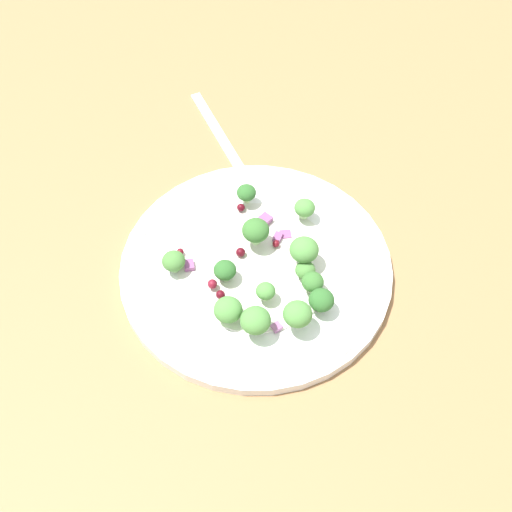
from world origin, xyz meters
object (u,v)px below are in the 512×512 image
at_px(broccoli_floret_2, 313,282).
at_px(broccoli_floret_0, 174,261).
at_px(plate, 256,266).
at_px(broccoli_floret_1, 246,193).
at_px(fork, 227,146).

bearing_deg(broccoli_floret_2, broccoli_floret_0, -16.92).
xyz_separation_m(plate, broccoli_floret_1, (0.00, -0.08, 0.02)).
xyz_separation_m(broccoli_floret_0, broccoli_floret_1, (-0.08, -0.08, 0.00)).
bearing_deg(broccoli_floret_0, broccoli_floret_2, 163.08).
height_order(broccoli_floret_0, fork, broccoli_floret_0).
distance_m(broccoli_floret_0, broccoli_floret_2, 0.14).
relative_size(broccoli_floret_0, fork, 0.13).
bearing_deg(broccoli_floret_2, plate, -37.76).
bearing_deg(fork, plate, 94.99).
bearing_deg(broccoli_floret_0, fork, -110.19).
height_order(plate, broccoli_floret_1, broccoli_floret_1).
xyz_separation_m(plate, broccoli_floret_2, (-0.05, 0.04, 0.02)).
bearing_deg(plate, broccoli_floret_0, -0.73).
bearing_deg(broccoli_floret_1, plate, 91.22).
xyz_separation_m(plate, fork, (0.02, -0.18, -0.01)).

